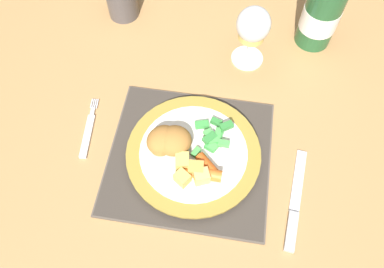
{
  "coord_description": "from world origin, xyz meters",
  "views": [
    {
      "loc": [
        0.08,
        -0.54,
        1.39
      ],
      "look_at": [
        0.02,
        -0.21,
        0.78
      ],
      "focal_mm": 35.0,
      "sensor_mm": 36.0,
      "label": 1
    }
  ],
  "objects_px": {
    "bottle": "(324,8)",
    "dinner_plate": "(193,154)",
    "dining_table": "(196,85)",
    "fork": "(88,132)",
    "table_knife": "(294,207)",
    "wine_glass": "(253,27)"
  },
  "relations": [
    {
      "from": "dining_table",
      "to": "dinner_plate",
      "type": "distance_m",
      "value": 0.26
    },
    {
      "from": "dinner_plate",
      "to": "table_knife",
      "type": "height_order",
      "value": "dinner_plate"
    },
    {
      "from": "table_knife",
      "to": "dinner_plate",
      "type": "bearing_deg",
      "value": 160.14
    },
    {
      "from": "fork",
      "to": "bottle",
      "type": "bearing_deg",
      "value": 36.13
    },
    {
      "from": "fork",
      "to": "table_knife",
      "type": "relative_size",
      "value": 0.69
    },
    {
      "from": "fork",
      "to": "bottle",
      "type": "distance_m",
      "value": 0.55
    },
    {
      "from": "bottle",
      "to": "dining_table",
      "type": "bearing_deg",
      "value": -157.44
    },
    {
      "from": "dining_table",
      "to": "dinner_plate",
      "type": "xyz_separation_m",
      "value": [
        0.03,
        -0.24,
        0.11
      ]
    },
    {
      "from": "fork",
      "to": "table_knife",
      "type": "distance_m",
      "value": 0.42
    },
    {
      "from": "table_knife",
      "to": "wine_glass",
      "type": "height_order",
      "value": "wine_glass"
    },
    {
      "from": "dining_table",
      "to": "fork",
      "type": "xyz_separation_m",
      "value": [
        -0.18,
        -0.21,
        0.09
      ]
    },
    {
      "from": "fork",
      "to": "bottle",
      "type": "relative_size",
      "value": 0.55
    },
    {
      "from": "dinner_plate",
      "to": "fork",
      "type": "height_order",
      "value": "dinner_plate"
    },
    {
      "from": "table_knife",
      "to": "fork",
      "type": "bearing_deg",
      "value": 167.28
    },
    {
      "from": "dinner_plate",
      "to": "wine_glass",
      "type": "height_order",
      "value": "wine_glass"
    },
    {
      "from": "dining_table",
      "to": "bottle",
      "type": "height_order",
      "value": "bottle"
    },
    {
      "from": "table_knife",
      "to": "bottle",
      "type": "relative_size",
      "value": 0.79
    },
    {
      "from": "dining_table",
      "to": "bottle",
      "type": "bearing_deg",
      "value": 22.56
    },
    {
      "from": "bottle",
      "to": "dinner_plate",
      "type": "bearing_deg",
      "value": -123.09
    },
    {
      "from": "table_knife",
      "to": "wine_glass",
      "type": "distance_m",
      "value": 0.36
    },
    {
      "from": "fork",
      "to": "wine_glass",
      "type": "distance_m",
      "value": 0.39
    },
    {
      "from": "dining_table",
      "to": "table_knife",
      "type": "relative_size",
      "value": 5.85
    }
  ]
}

